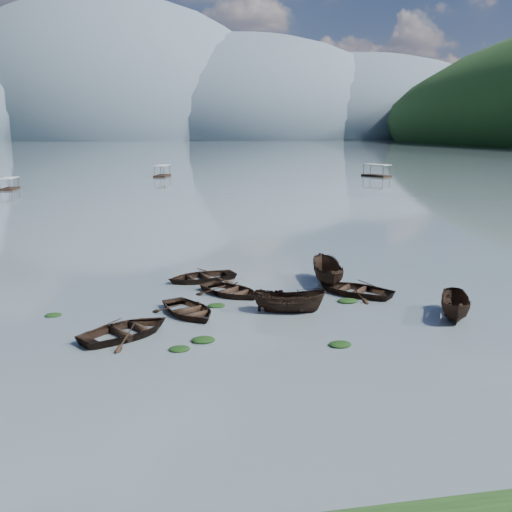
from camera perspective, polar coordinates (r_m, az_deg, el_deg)
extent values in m
plane|color=#526067|center=(26.36, 4.77, -9.76)|extent=(2400.00, 2400.00, 0.00)
ellipsoid|color=#475666|center=(925.16, -13.95, 11.32)|extent=(520.00, 520.00, 340.00)
ellipsoid|color=#475666|center=(935.16, -1.38, 11.68)|extent=(520.00, 520.00, 260.00)
ellipsoid|color=#475666|center=(979.62, 9.30, 11.55)|extent=(520.00, 520.00, 220.00)
imported|color=black|center=(31.88, -6.73, -5.84)|extent=(4.67, 5.33, 0.92)
imported|color=black|center=(29.17, -12.76, -7.81)|extent=(5.94, 5.59, 1.00)
imported|color=black|center=(32.12, 3.33, -5.64)|extent=(4.33, 2.62, 1.57)
imported|color=black|center=(36.14, 9.82, -3.75)|extent=(5.86, 5.86, 1.00)
imported|color=black|center=(32.98, 19.28, -5.84)|extent=(3.19, 4.33, 1.57)
imported|color=black|center=(35.48, -2.54, -3.88)|extent=(5.26, 5.50, 0.93)
imported|color=black|center=(38.86, -5.47, -2.49)|extent=(5.45, 4.53, 0.98)
imported|color=black|center=(38.17, 7.09, -2.80)|extent=(2.40, 4.96, 1.84)
ellipsoid|color=black|center=(27.92, -5.30, -8.47)|extent=(1.16, 0.95, 0.25)
ellipsoid|color=black|center=(26.98, -7.68, -9.29)|extent=(1.00, 0.80, 0.22)
ellipsoid|color=black|center=(27.55, 8.40, -8.85)|extent=(1.10, 0.88, 0.24)
ellipsoid|color=black|center=(34.81, 5.41, -4.24)|extent=(0.79, 0.66, 0.17)
ellipsoid|color=black|center=(34.40, 9.15, -4.55)|extent=(1.21, 0.96, 0.25)
ellipsoid|color=black|center=(33.38, -19.61, -5.65)|extent=(0.90, 0.73, 0.19)
ellipsoid|color=black|center=(33.22, -3.98, -5.03)|extent=(1.02, 0.85, 0.21)
ellipsoid|color=black|center=(41.34, 8.07, -1.65)|extent=(1.08, 0.86, 0.23)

